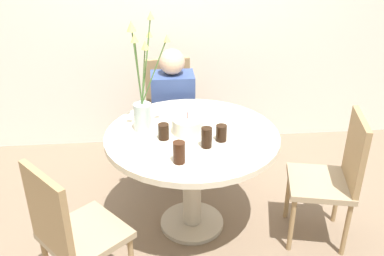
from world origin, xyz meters
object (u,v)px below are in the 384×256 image
Objects in this scene: chair_far_back at (334,173)px; side_plate at (250,126)px; drink_glass_2 at (221,133)px; flower_vase at (143,98)px; drink_glass_1 at (207,137)px; chair_near_front at (70,230)px; drink_glass_3 at (179,152)px; chair_left_flank at (170,107)px; drink_glass_0 at (164,132)px; birthday_cake at (188,125)px; person_boy at (173,116)px.

side_plate is (-0.50, 0.26, 0.23)m from chair_far_back.
side_plate is 2.02× the size of drink_glass_2.
drink_glass_1 is (0.37, -0.26, -0.16)m from flower_vase.
chair_near_front reaches higher than side_plate.
side_plate is 0.64m from drink_glass_3.
chair_near_front reaches higher than drink_glass_2.
drink_glass_2 is (0.87, 0.49, 0.28)m from chair_near_front.
chair_far_back is 0.87m from drink_glass_1.
chair_left_flank is 8.82× the size of drink_glass_2.
chair_far_back is 0.61m from side_plate.
chair_near_front is at bearing -63.39° from chair_far_back.
drink_glass_1 is (-0.32, -0.24, 0.06)m from side_plate.
chair_left_flank is at bearing 105.13° from drink_glass_2.
drink_glass_3 is (0.08, -0.29, 0.01)m from drink_glass_0.
flower_vase is at bearing 178.17° from side_plate.
drink_glass_2 is (0.28, -1.02, 0.28)m from chair_left_flank.
birthday_cake reaches higher than drink_glass_3.
birthday_cake is (-0.92, 0.22, 0.27)m from chair_far_back.
drink_glass_1 is at bearing -87.36° from chair_left_flank.
chair_near_front is at bearing -117.95° from chair_left_flank.
chair_far_back reaches higher than side_plate.
chair_near_front is at bearing -156.50° from drink_glass_3.
side_plate is (0.69, -0.02, -0.22)m from flower_vase.
chair_near_front is 1.00× the size of chair_far_back.
drink_glass_0 is at bearing 171.44° from drink_glass_2.
chair_left_flank is 1.62m from chair_near_front.
chair_near_front is 4.54× the size of birthday_cake.
person_boy reaches higher than chair_left_flank.
chair_left_flank and chair_far_back have the same top height.
chair_near_front is at bearing -133.43° from drink_glass_0.
drink_glass_0 is 0.30m from drink_glass_3.
chair_near_front is 0.95m from birthday_cake.
drink_glass_0 is at bearing 105.23° from drink_glass_3.
chair_far_back is 1.22× the size of flower_vase.
drink_glass_2 is at bearing -73.34° from person_boy.
drink_glass_2 is at bearing -101.09° from chair_near_front.
drink_glass_1 is at bearing -80.43° from person_boy.
drink_glass_2 is (-0.72, 0.10, 0.28)m from chair_far_back.
drink_glass_0 is at bearing -101.11° from chair_left_flank.
chair_far_back reaches higher than drink_glass_2.
chair_near_front is at bearing -120.06° from flower_vase.
flower_vase is (0.40, 0.68, 0.45)m from chair_near_front.
flower_vase reaches higher than person_boy.
flower_vase reaches higher than birthday_cake.
birthday_cake is at bearing -90.91° from chair_far_back.
flower_vase is 0.54m from drink_glass_2.
chair_far_back is 8.99× the size of drink_glass_0.
chair_far_back is 0.85× the size of person_boy.
chair_left_flank is at bearing -125.43° from chair_far_back.
chair_left_flank is at bearing 95.03° from birthday_cake.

